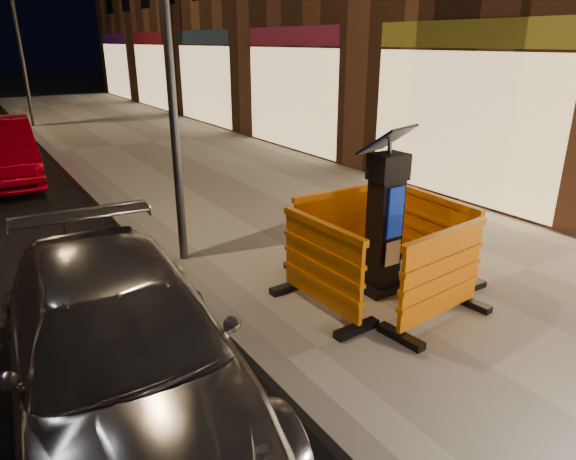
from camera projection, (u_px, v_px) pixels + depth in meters
ground_plane at (275, 376)px, 5.18m from camera, size 120.00×120.00×0.00m
sidewalk at (471, 294)px, 6.68m from camera, size 6.00×60.00×0.15m
kerb at (275, 369)px, 5.16m from camera, size 0.30×60.00×0.15m
parking_kiosk at (385, 217)px, 6.29m from camera, size 0.64×0.64×1.99m
barrier_front at (441, 278)px, 5.70m from camera, size 1.48×0.72×1.11m
barrier_back at (336, 228)px, 7.20m from camera, size 1.45×0.65×1.11m
barrier_kerbside at (322, 267)px, 5.97m from camera, size 0.65×1.45×1.11m
barrier_bldgside at (435, 236)px, 6.93m from camera, size 0.62×1.44×1.11m
car_silver at (129, 409)px, 4.72m from camera, size 2.29×4.76×1.34m
car_red at (3, 182)px, 12.28m from camera, size 1.76×4.57×1.48m
street_lamp_mid at (168, 43)px, 6.59m from camera, size 0.12×0.12×6.00m
street_lamp_far at (19, 42)px, 18.42m from camera, size 0.12×0.12×6.00m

